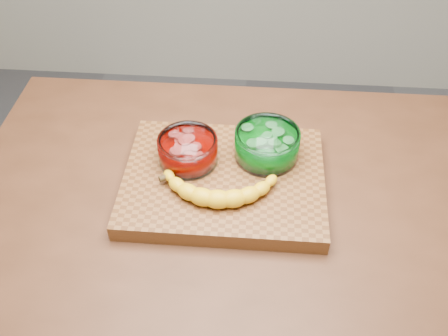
{
  "coord_description": "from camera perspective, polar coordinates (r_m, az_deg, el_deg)",
  "views": [
    {
      "loc": [
        0.06,
        -0.79,
        1.73
      ],
      "look_at": [
        0.0,
        0.0,
        0.96
      ],
      "focal_mm": 40.0,
      "sensor_mm": 36.0,
      "label": 1
    }
  ],
  "objects": [
    {
      "name": "counter",
      "position": [
        1.51,
        0.0,
        -13.98
      ],
      "size": [
        1.2,
        0.8,
        0.9
      ],
      "primitive_type": "cube",
      "color": "#4C2917",
      "rests_on": "ground"
    },
    {
      "name": "cutting_board",
      "position": [
        1.14,
        0.0,
        -1.44
      ],
      "size": [
        0.45,
        0.35,
        0.04
      ],
      "primitive_type": "cube",
      "color": "brown",
      "rests_on": "counter"
    },
    {
      "name": "bowl_red",
      "position": [
        1.14,
        -4.14,
        2.05
      ],
      "size": [
        0.14,
        0.14,
        0.06
      ],
      "color": "white",
      "rests_on": "cutting_board"
    },
    {
      "name": "bowl_green",
      "position": [
        1.15,
        4.92,
        2.69
      ],
      "size": [
        0.15,
        0.15,
        0.07
      ],
      "color": "white",
      "rests_on": "cutting_board"
    },
    {
      "name": "banana",
      "position": [
        1.07,
        -0.61,
        -2.33
      ],
      "size": [
        0.29,
        0.13,
        0.04
      ],
      "primitive_type": null,
      "color": "yellow",
      "rests_on": "cutting_board"
    }
  ]
}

